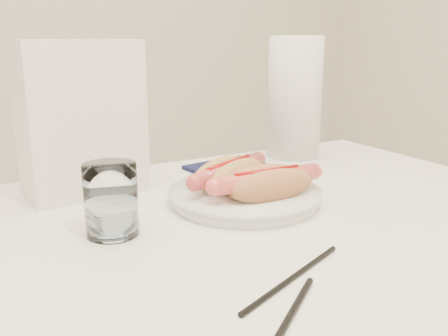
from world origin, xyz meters
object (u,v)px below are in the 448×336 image
table (213,275)px  napkin_box (81,119)px  water_glass (111,200)px  plate (245,197)px  hotdog_right (267,184)px  paper_towel_roll (295,97)px  hotdog_left (229,174)px

table → napkin_box: bearing=110.1°
water_glass → napkin_box: bearing=85.5°
plate → napkin_box: size_ratio=0.92×
table → hotdog_right: size_ratio=6.60×
plate → table: bearing=-139.6°
hotdog_right → water_glass: (-0.24, 0.02, 0.01)m
paper_towel_roll → hotdog_left: bearing=-144.7°
hotdog_right → plate: bearing=104.8°
napkin_box → water_glass: bearing=-99.9°
plate → paper_towel_roll: paper_towel_roll is taller
table → water_glass: (-0.12, 0.07, 0.11)m
plate → hotdog_right: size_ratio=1.30×
plate → water_glass: 0.23m
hotdog_left → paper_towel_roll: bearing=10.0°
hotdog_right → paper_towel_roll: paper_towel_roll is taller
hotdog_left → water_glass: water_glass is taller
napkin_box → paper_towel_roll: 0.48m
water_glass → table: bearing=-30.7°
hotdog_left → paper_towel_roll: size_ratio=0.66×
table → napkin_box: napkin_box is taller
water_glass → napkin_box: size_ratio=0.39×
hotdog_right → napkin_box: napkin_box is taller
table → plate: plate is taller
table → hotdog_left: hotdog_left is taller
plate → hotdog_left: 0.05m
paper_towel_roll → water_glass: bearing=-153.0°
napkin_box → hotdog_left: bearing=-43.5°
hotdog_right → water_glass: 0.24m
hotdog_right → table: bearing=-157.8°
table → napkin_box: (-0.10, 0.28, 0.19)m
water_glass → paper_towel_roll: bearing=27.0°
napkin_box → paper_towel_roll: bearing=-0.1°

